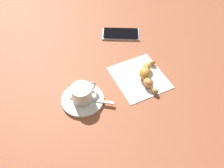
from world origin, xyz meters
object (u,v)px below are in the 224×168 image
(teaspoon, at_px, (84,99))
(croissant, at_px, (147,74))
(sugar_packet, at_px, (91,92))
(saucer, at_px, (83,99))
(napkin, at_px, (139,77))
(espresso_cup, at_px, (82,93))
(cell_phone, at_px, (121,34))

(teaspoon, distance_m, croissant, 0.21)
(teaspoon, relative_size, sugar_packet, 1.81)
(croissant, bearing_deg, saucer, -1.44)
(saucer, relative_size, croissant, 0.96)
(teaspoon, height_order, napkin, teaspoon)
(espresso_cup, distance_m, napkin, 0.20)
(saucer, distance_m, teaspoon, 0.01)
(saucer, xyz_separation_m, sugar_packet, (-0.03, -0.01, 0.01))
(cell_phone, bearing_deg, teaspoon, 44.22)
(napkin, relative_size, cell_phone, 1.12)
(croissant, bearing_deg, teaspoon, -0.01)
(sugar_packet, xyz_separation_m, croissant, (-0.19, 0.01, 0.01))
(teaspoon, bearing_deg, sugar_packet, -153.02)
(napkin, bearing_deg, espresso_cup, 1.92)
(teaspoon, xyz_separation_m, sugar_packet, (-0.03, -0.01, 0.00))
(teaspoon, height_order, sugar_packet, teaspoon)
(sugar_packet, height_order, cell_phone, sugar_packet)
(espresso_cup, relative_size, cell_phone, 0.54)
(cell_phone, bearing_deg, sugar_packet, 45.94)
(saucer, relative_size, sugar_packet, 1.94)
(sugar_packet, bearing_deg, saucer, 109.22)
(espresso_cup, bearing_deg, cell_phone, -136.85)
(saucer, distance_m, napkin, 0.20)
(espresso_cup, xyz_separation_m, napkin, (-0.20, -0.01, -0.03))
(saucer, bearing_deg, espresso_cup, -159.02)
(croissant, height_order, cell_phone, croissant)
(teaspoon, bearing_deg, saucer, -53.70)
(espresso_cup, distance_m, cell_phone, 0.33)
(sugar_packet, bearing_deg, napkin, -86.38)
(saucer, distance_m, cell_phone, 0.33)
(saucer, distance_m, croissant, 0.22)
(saucer, xyz_separation_m, croissant, (-0.22, 0.01, 0.01))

